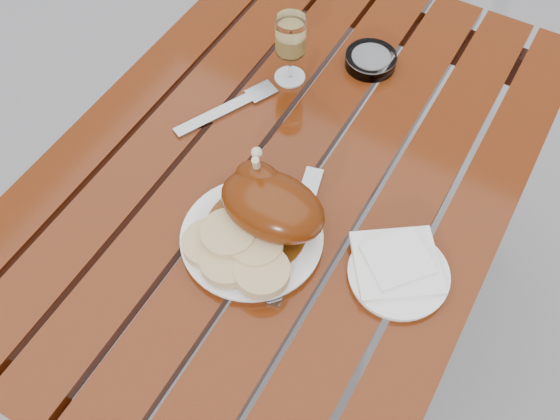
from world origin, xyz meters
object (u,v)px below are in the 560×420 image
Objects in this scene: dinner_plate at (252,238)px; ashtray at (371,60)px; wine_glass at (290,50)px; side_plate at (398,274)px; table at (284,262)px.

dinner_plate is 2.28× the size of ashtray.
wine_glass is (-0.13, 0.37, 0.07)m from dinner_plate.
wine_glass reaches higher than side_plate.
dinner_plate is at bearing -70.03° from wine_glass.
dinner_plate reaches higher than table.
wine_glass is at bearing 140.50° from side_plate.
dinner_plate is 0.40m from wine_glass.
wine_glass is 0.49m from side_plate.
dinner_plate is 1.45× the size of side_plate.
side_plate is (0.28, -0.11, 0.38)m from table.
table is 0.48m from side_plate.
side_plate is (0.38, -0.31, -0.07)m from wine_glass.
table is at bearing -62.83° from wine_glass.
table is at bearing -94.70° from ashtray.
ashtray is at bearing 85.30° from table.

